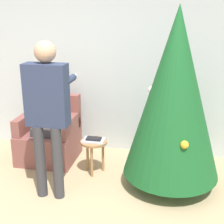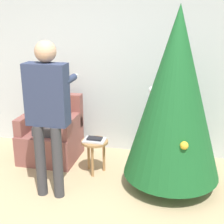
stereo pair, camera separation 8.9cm
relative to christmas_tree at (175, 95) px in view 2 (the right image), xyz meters
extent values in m
cube|color=silver|center=(-1.04, 0.95, 0.18)|extent=(8.00, 0.06, 2.70)
cylinder|color=brown|center=(0.00, 0.00, -1.09)|extent=(0.10, 0.10, 0.17)
cone|color=#195B28|center=(0.00, 0.00, 0.00)|extent=(1.16, 1.16, 2.01)
sphere|color=white|center=(-0.27, 0.14, 0.01)|extent=(0.10, 0.10, 0.10)
sphere|color=#2856B2|center=(-0.13, 0.18, 0.28)|extent=(0.06, 0.06, 0.06)
sphere|color=gold|center=(0.14, -0.41, -0.44)|extent=(0.09, 0.09, 0.09)
cube|color=brown|center=(-1.75, 0.36, -0.95)|extent=(0.79, 0.73, 0.43)
cube|color=brown|center=(-1.75, 0.66, -0.49)|extent=(0.79, 0.14, 0.49)
cube|color=brown|center=(-2.09, 0.36, -0.62)|extent=(0.12, 0.66, 0.24)
cube|color=brown|center=(-1.42, 0.36, -0.62)|extent=(0.12, 0.66, 0.24)
cylinder|color=#38383D|center=(-1.85, 0.16, -0.95)|extent=(0.11, 0.11, 0.43)
cylinder|color=#38383D|center=(-1.65, 0.16, -0.95)|extent=(0.11, 0.11, 0.43)
cube|color=#38383D|center=(-1.75, 0.31, -0.68)|extent=(0.32, 0.40, 0.12)
cube|color=orange|center=(-1.75, 0.46, -0.37)|extent=(0.36, 0.20, 0.50)
sphere|color=tan|center=(-1.75, 0.46, -0.02)|extent=(0.20, 0.20, 0.20)
cylinder|color=#38383D|center=(-1.47, -0.55, -0.73)|extent=(0.12, 0.12, 0.87)
cylinder|color=#38383D|center=(-1.26, -0.55, -0.73)|extent=(0.12, 0.12, 0.87)
cube|color=#2D3856|center=(-1.37, -0.49, 0.05)|extent=(0.47, 0.20, 0.69)
sphere|color=tan|center=(-1.37, -0.45, 0.51)|extent=(0.24, 0.24, 0.24)
cylinder|color=#2D3856|center=(-1.56, -0.30, 0.19)|extent=(0.08, 0.30, 0.08)
cylinder|color=#2D3856|center=(-1.17, -0.30, 0.19)|extent=(0.08, 0.30, 0.08)
cube|color=white|center=(-1.17, -0.11, 0.19)|extent=(0.04, 0.14, 0.04)
cylinder|color=#A37547|center=(-1.00, 0.10, -0.72)|extent=(0.36, 0.36, 0.03)
cylinder|color=#A37547|center=(-1.00, -0.02, -0.95)|extent=(0.04, 0.04, 0.43)
cylinder|color=#A37547|center=(-0.90, 0.17, -0.95)|extent=(0.04, 0.04, 0.43)
cylinder|color=#A37547|center=(-1.11, 0.17, -0.95)|extent=(0.04, 0.04, 0.43)
cube|color=silver|center=(-1.00, 0.10, -0.70)|extent=(0.28, 0.22, 0.02)
cube|color=black|center=(-1.00, 0.10, -0.68)|extent=(0.19, 0.11, 0.02)
camera|label=1|loc=(-0.03, -3.57, 0.91)|focal=50.00mm
camera|label=2|loc=(0.06, -3.55, 0.91)|focal=50.00mm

